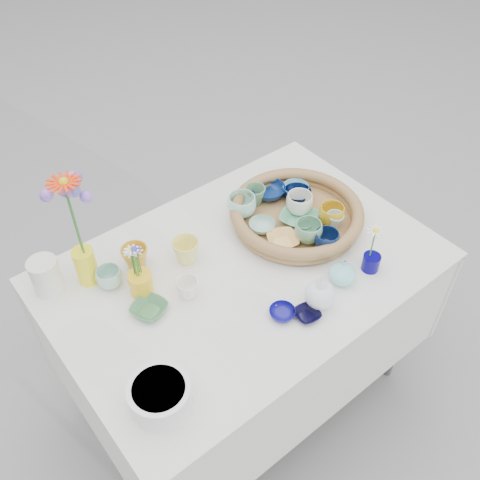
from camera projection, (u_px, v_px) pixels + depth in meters
ground at (243, 387)px, 2.30m from camera, size 80.00×80.00×0.00m
display_table at (243, 387)px, 2.30m from camera, size 1.26×0.86×0.77m
wicker_tray at (296, 214)px, 1.89m from camera, size 0.47×0.47×0.08m
tray_ceramic_0 at (269, 191)px, 1.99m from camera, size 0.15×0.15×0.04m
tray_ceramic_1 at (297, 194)px, 1.98m from camera, size 0.13×0.13×0.03m
tray_ceramic_2 at (332, 215)px, 1.87m from camera, size 0.12×0.12×0.07m
tray_ceramic_3 at (299, 218)px, 1.89m from camera, size 0.17×0.17×0.03m
tray_ceramic_4 at (308, 232)px, 1.80m from camera, size 0.12×0.12×0.07m
tray_ceramic_5 at (262, 226)px, 1.86m from camera, size 0.09×0.09×0.03m
tray_ceramic_6 at (242, 206)px, 1.90m from camera, size 0.12×0.12×0.08m
tray_ceramic_7 at (299, 203)px, 1.91m from camera, size 0.10×0.10×0.08m
tray_ceramic_8 at (296, 189)px, 2.00m from camera, size 0.11×0.11×0.03m
tray_ceramic_9 at (326, 240)px, 1.78m from camera, size 0.09×0.09×0.07m
tray_ceramic_10 at (283, 240)px, 1.81m from camera, size 0.14×0.14×0.03m
tray_ceramic_11 at (335, 221)px, 1.86m from camera, size 0.08×0.08×0.06m
tray_ceramic_12 at (255, 195)px, 1.95m from camera, size 0.10×0.10×0.07m
loose_ceramic_0 at (135, 258)px, 1.74m from camera, size 0.12×0.12×0.08m
loose_ceramic_1 at (186, 251)px, 1.76m from camera, size 0.11×0.11×0.08m
loose_ceramic_2 at (149, 309)px, 1.62m from camera, size 0.14×0.14×0.03m
loose_ceramic_3 at (187, 289)px, 1.65m from camera, size 0.09×0.09×0.07m
loose_ceramic_4 at (282, 313)px, 1.61m from camera, size 0.09×0.09×0.03m
loose_ceramic_5 at (109, 278)px, 1.69m from camera, size 0.09×0.09×0.07m
loose_ceramic_6 at (307, 314)px, 1.61m from camera, size 0.09×0.09×0.02m
fluted_bowl at (160, 397)px, 1.38m from camera, size 0.17×0.17×0.09m
bud_vase_paleblue at (321, 289)px, 1.60m from camera, size 0.12×0.12×0.14m
bud_vase_seafoam at (343, 271)px, 1.69m from camera, size 0.10×0.10×0.09m
bud_vase_cobalt at (371, 262)px, 1.74m from camera, size 0.07×0.07×0.06m
single_daisy at (373, 243)px, 1.68m from camera, size 0.08×0.08×0.13m
tall_vase_yellow at (86, 266)px, 1.68m from camera, size 0.07×0.07×0.13m
gerbera at (74, 220)px, 1.54m from camera, size 0.13×0.13×0.29m
hydrangea at (75, 222)px, 1.56m from camera, size 0.11×0.11×0.32m
white_pitcher at (46, 276)px, 1.65m from camera, size 0.14×0.10×0.12m
daisy_cup at (141, 284)px, 1.66m from camera, size 0.10×0.10×0.08m
daisy_posy at (137, 261)px, 1.58m from camera, size 0.09×0.09×0.13m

